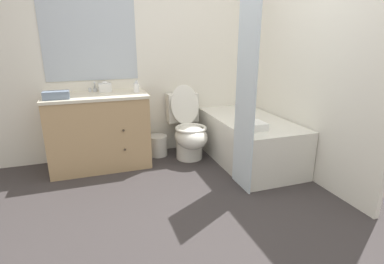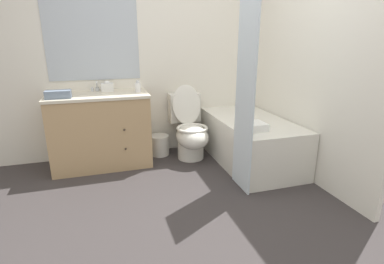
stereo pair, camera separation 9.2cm
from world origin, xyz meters
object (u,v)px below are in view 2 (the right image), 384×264
at_px(sink_faucet, 97,88).
at_px(soap_dispenser, 138,87).
at_px(bath_towel_folded, 252,126).
at_px(vanity_cabinet, 101,130).
at_px(hand_towel_folded, 58,94).
at_px(toilet, 190,131).
at_px(bathtub, 250,140).
at_px(wastebasket, 159,145).
at_px(tissue_box, 107,87).

xyz_separation_m(sink_faucet, soap_dispenser, (0.44, -0.20, 0.02)).
xyz_separation_m(sink_faucet, bath_towel_folded, (1.47, -1.01, -0.30)).
distance_m(vanity_cabinet, bath_towel_folded, 1.69).
bearing_deg(hand_towel_folded, soap_dispenser, 9.05).
xyz_separation_m(vanity_cabinet, hand_towel_folded, (-0.38, -0.14, 0.45)).
bearing_deg(toilet, hand_towel_folded, -177.42).
height_order(bathtub, hand_towel_folded, hand_towel_folded).
xyz_separation_m(toilet, bathtub, (0.63, -0.35, -0.07)).
height_order(wastebasket, bath_towel_folded, bath_towel_folded).
bearing_deg(bath_towel_folded, soap_dispenser, 141.83).
bearing_deg(bathtub, sink_faucet, 159.71).
xyz_separation_m(vanity_cabinet, bath_towel_folded, (1.47, -0.82, 0.14)).
xyz_separation_m(wastebasket, bath_towel_folded, (0.79, -0.93, 0.44)).
distance_m(tissue_box, soap_dispenser, 0.37).
relative_size(vanity_cabinet, sink_faucet, 7.67).
height_order(toilet, bathtub, toilet).
bearing_deg(tissue_box, soap_dispenser, -25.91).
relative_size(sink_faucet, hand_towel_folded, 0.57).
bearing_deg(wastebasket, toilet, -28.06).
relative_size(sink_faucet, toilet, 0.16).
distance_m(toilet, tissue_box, 1.10).
xyz_separation_m(vanity_cabinet, sink_faucet, (-0.00, 0.19, 0.45)).
bearing_deg(hand_towel_folded, tissue_box, 30.73).
distance_m(sink_faucet, soap_dispenser, 0.49).
bearing_deg(wastebasket, hand_towel_folded, -166.86).
xyz_separation_m(vanity_cabinet, bathtub, (1.67, -0.43, -0.16)).
height_order(sink_faucet, toilet, sink_faucet).
bearing_deg(tissue_box, vanity_cabinet, -126.86).
bearing_deg(soap_dispenser, bathtub, -18.90).
bearing_deg(bathtub, toilet, 150.97).
height_order(vanity_cabinet, tissue_box, tissue_box).
distance_m(bathtub, wastebasket, 1.13).
bearing_deg(sink_faucet, hand_towel_folded, -139.16).
height_order(sink_faucet, hand_towel_folded, sink_faucet).
bearing_deg(wastebasket, bathtub, -28.69).
relative_size(wastebasket, tissue_box, 1.83).
relative_size(toilet, bathtub, 0.62).
distance_m(vanity_cabinet, bathtub, 1.73).
xyz_separation_m(sink_faucet, tissue_box, (0.11, -0.04, 0.01)).
height_order(soap_dispenser, hand_towel_folded, soap_dispenser).
xyz_separation_m(soap_dispenser, hand_towel_folded, (-0.82, -0.13, -0.02)).
bearing_deg(bathtub, wastebasket, 151.31).
relative_size(bathtub, wastebasket, 5.61).
height_order(toilet, bath_towel_folded, toilet).
height_order(wastebasket, soap_dispenser, soap_dispenser).
distance_m(vanity_cabinet, toilet, 1.04).
xyz_separation_m(tissue_box, bath_towel_folded, (1.36, -0.97, -0.32)).
distance_m(tissue_box, bath_towel_folded, 1.70).
bearing_deg(toilet, sink_faucet, 165.63).
xyz_separation_m(wastebasket, soap_dispenser, (-0.24, -0.12, 0.77)).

